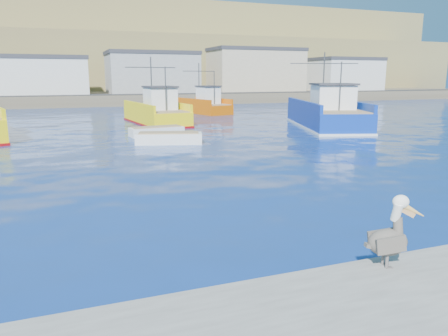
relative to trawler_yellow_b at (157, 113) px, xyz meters
name	(u,v)px	position (x,y,z in m)	size (l,w,h in m)	color
ground	(283,238)	(-3.09, -31.46, -1.01)	(260.00, 260.00, 0.00)	navy
dock_bollards	(383,259)	(-2.49, -34.86, -0.36)	(36.20, 0.20, 0.30)	#4C4C4C
far_shore	(79,58)	(-3.08, 77.74, 7.97)	(200.00, 81.00, 24.00)	brown
trawler_yellow_b	(157,113)	(0.00, 0.00, 0.00)	(5.03, 10.97, 6.43)	yellow
trawler_blue	(327,115)	(13.76, -8.30, 0.13)	(8.40, 13.86, 6.74)	#0C2F96
boat_orange	(204,105)	(8.16, 10.11, 0.04)	(5.23, 9.17, 6.12)	#C35104
skiff_mid	(169,139)	(-1.92, -12.91, -0.70)	(4.72, 2.74, 0.97)	silver
skiff_far	(305,111)	(20.09, 5.79, -0.75)	(2.09, 3.86, 0.80)	silver
skiff_extra	(157,132)	(-1.87, -8.65, -0.72)	(4.25, 1.93, 0.89)	silver
pelican	(390,236)	(-2.40, -34.92, 0.18)	(1.28, 0.74, 1.60)	#595451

